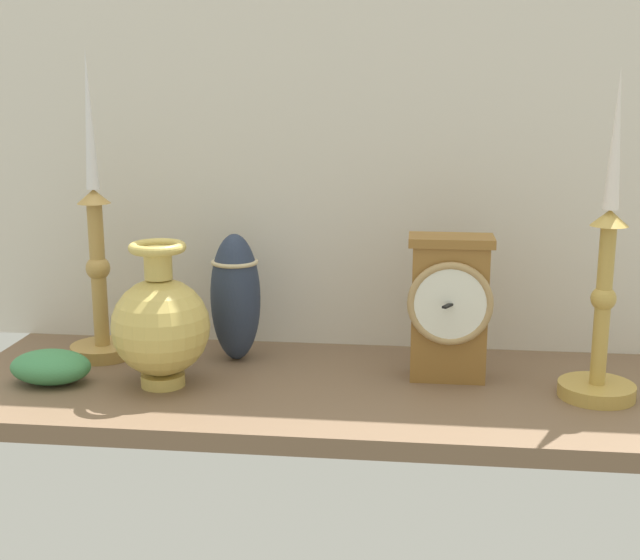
{
  "coord_description": "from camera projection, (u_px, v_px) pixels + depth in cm",
  "views": [
    {
      "loc": [
        10.75,
        -105.9,
        38.58
      ],
      "look_at": [
        -1.56,
        0.0,
        14.0
      ],
      "focal_mm": 47.67,
      "sensor_mm": 36.0,
      "label": 1
    }
  ],
  "objects": [
    {
      "name": "ivy_sprig",
      "position": [
        51.0,
        367.0,
        1.12
      ],
      "size": [
        10.76,
        7.53,
        4.48
      ],
      "color": "#428C53",
      "rests_on": "ground_plane"
    },
    {
      "name": "mantel_clock",
      "position": [
        449.0,
        307.0,
        1.12
      ],
      "size": [
        11.09,
        8.35,
        19.39
      ],
      "color": "olive",
      "rests_on": "ground_plane"
    },
    {
      "name": "tall_ceramic_vase",
      "position": [
        236.0,
        296.0,
        1.2
      ],
      "size": [
        7.09,
        7.09,
        18.28
      ],
      "color": "#283349",
      "rests_on": "ground_plane"
    },
    {
      "name": "brass_vase_bulbous",
      "position": [
        161.0,
        324.0,
        1.1
      ],
      "size": [
        12.78,
        12.78,
        19.13
      ],
      "color": "#D0B559",
      "rests_on": "ground_plane"
    },
    {
      "name": "candlestick_tall_center",
      "position": [
        603.0,
        308.0,
        1.05
      ],
      "size": [
        9.58,
        9.58,
        40.72
      ],
      "color": "#BB9845",
      "rests_on": "ground_plane"
    },
    {
      "name": "back_wall",
      "position": [
        345.0,
        128.0,
        1.23
      ],
      "size": [
        120.0,
        2.0,
        65.0
      ],
      "primitive_type": "cube",
      "color": "silver",
      "rests_on": "ground_plane"
    },
    {
      "name": "candlestick_tall_left",
      "position": [
        98.0,
        271.0,
        1.21
      ],
      "size": [
        9.21,
        9.21,
        43.53
      ],
      "color": "#B68D47",
      "rests_on": "ground_plane"
    },
    {
      "name": "ground_plane",
      "position": [
        332.0,
        392.0,
        1.13
      ],
      "size": [
        100.0,
        36.0,
        2.4
      ],
      "primitive_type": "cube",
      "color": "brown"
    }
  ]
}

